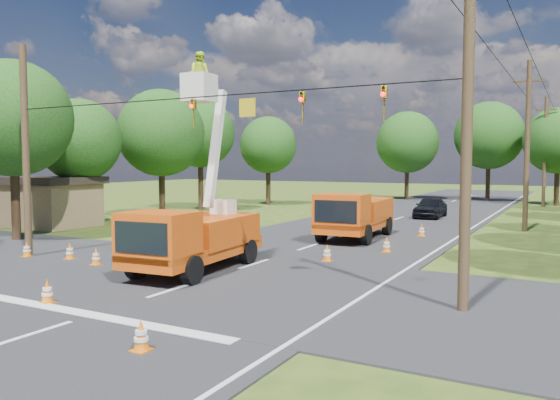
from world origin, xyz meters
The scene contains 32 objects.
ground centered at (0.00, 20.00, 0.00)m, with size 140.00×140.00×0.00m, color #2B4314.
road_main centered at (0.00, 20.00, 0.00)m, with size 12.00×100.00×0.06m, color black.
road_cross centered at (0.00, 2.00, 0.00)m, with size 56.00×10.00×0.07m, color black.
stop_bar centered at (0.00, -3.20, 0.00)m, with size 9.00×0.45×0.02m, color silver.
edge_line centered at (5.60, 20.00, 0.00)m, with size 0.12×90.00×0.02m, color silver.
bucket_truck centered at (-1.26, 2.79, 1.71)m, with size 3.01×6.64×8.15m.
second_truck centered at (0.88, 13.77, 1.30)m, with size 3.02×6.84×2.50m.
ground_worker centered at (-2.77, 3.60, 0.86)m, with size 0.63×0.41×1.72m, color orange.
distant_car centered at (1.79, 26.91, 0.78)m, with size 1.83×4.55×1.55m, color black.
traffic_cone_0 centered at (-2.15, -2.89, 0.36)m, with size 0.38×0.38×0.71m.
traffic_cone_1 centered at (3.02, -4.61, 0.36)m, with size 0.38×0.38×0.71m.
traffic_cone_2 centered at (2.25, 7.07, 0.36)m, with size 0.38×0.38×0.71m.
traffic_cone_3 centered at (3.70, 10.43, 0.36)m, with size 0.38×0.38×0.71m.
traffic_cone_4 centered at (-5.42, 1.95, 0.36)m, with size 0.38×0.38×0.71m.
traffic_cone_5 centered at (-7.39, 2.36, 0.36)m, with size 0.38×0.38×0.71m.
traffic_cone_6 centered at (-9.47, 1.87, 0.36)m, with size 0.38×0.38×0.71m.
traffic_cone_7 centered at (3.76, 16.48, 0.36)m, with size 0.38×0.38×0.71m.
traffic_cone_8 centered at (-5.81, 5.33, 0.36)m, with size 0.38×0.38×0.71m.
pole_right_near centered at (8.50, 2.00, 5.11)m, with size 1.80×0.30×10.00m.
pole_right_mid centered at (8.50, 22.00, 5.11)m, with size 1.80×0.30×10.00m.
pole_right_far centered at (8.50, 42.00, 5.11)m, with size 1.80×0.30×10.00m.
pole_left centered at (-9.50, 2.00, 4.50)m, with size 0.30×0.30×9.00m.
signal_span centered at (2.23, 1.99, 5.88)m, with size 18.00×0.29×1.07m.
shed centered at (-18.00, 10.00, 1.62)m, with size 5.50×4.50×3.15m.
tree_left_b centered at (-14.50, 5.00, 6.31)m, with size 6.00×6.00×9.32m.
tree_left_c centered at (-16.50, 11.00, 5.44)m, with size 5.20×5.20×8.06m.
tree_left_d centered at (-15.00, 17.00, 6.12)m, with size 6.20×6.20×9.24m.
tree_left_e centered at (-16.80, 24.00, 6.49)m, with size 5.80×5.80×9.41m.
tree_left_f centered at (-14.80, 32.00, 5.69)m, with size 5.40×5.40×8.40m.
tree_far_a centered at (-5.00, 45.00, 6.19)m, with size 6.60×6.60×9.50m.
tree_far_b centered at (3.00, 47.00, 6.81)m, with size 7.00×7.00×10.32m.
tree_far_c centered at (9.50, 44.00, 6.06)m, with size 6.20×6.20×9.18m.
Camera 1 is at (11.11, -13.25, 4.08)m, focal length 35.00 mm.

